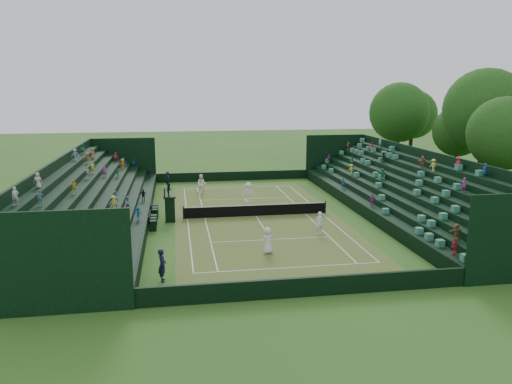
% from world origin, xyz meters
% --- Properties ---
extents(ground, '(160.00, 160.00, 0.00)m').
position_xyz_m(ground, '(0.00, 0.00, 0.00)').
color(ground, '#2E5A1C').
rests_on(ground, ground).
extents(court_surface, '(12.97, 26.77, 0.01)m').
position_xyz_m(court_surface, '(0.00, 0.00, 0.01)').
color(court_surface, '#3E7426').
rests_on(court_surface, ground).
extents(perimeter_wall_north, '(17.17, 0.20, 1.00)m').
position_xyz_m(perimeter_wall_north, '(0.00, 15.88, 0.50)').
color(perimeter_wall_north, black).
rests_on(perimeter_wall_north, ground).
extents(perimeter_wall_south, '(17.17, 0.20, 1.00)m').
position_xyz_m(perimeter_wall_south, '(0.00, -15.88, 0.50)').
color(perimeter_wall_south, black).
rests_on(perimeter_wall_south, ground).
extents(perimeter_wall_east, '(0.20, 31.77, 1.00)m').
position_xyz_m(perimeter_wall_east, '(8.48, 0.00, 0.50)').
color(perimeter_wall_east, black).
rests_on(perimeter_wall_east, ground).
extents(perimeter_wall_west, '(0.20, 31.77, 1.00)m').
position_xyz_m(perimeter_wall_west, '(-8.48, 0.00, 0.50)').
color(perimeter_wall_west, black).
rests_on(perimeter_wall_west, ground).
extents(north_grandstand, '(6.60, 32.00, 4.90)m').
position_xyz_m(north_grandstand, '(12.66, 0.00, 1.55)').
color(north_grandstand, black).
rests_on(north_grandstand, ground).
extents(south_grandstand, '(6.60, 32.00, 4.90)m').
position_xyz_m(south_grandstand, '(-12.66, 0.00, 1.55)').
color(south_grandstand, black).
rests_on(south_grandstand, ground).
extents(tennis_net, '(11.67, 0.10, 1.06)m').
position_xyz_m(tennis_net, '(0.00, 0.00, 0.53)').
color(tennis_net, black).
rests_on(tennis_net, ground).
extents(scoreboard_tower, '(2.00, 1.00, 3.70)m').
position_xyz_m(scoreboard_tower, '(17.75, 16.00, 3.14)').
color(scoreboard_tower, black).
rests_on(scoreboard_tower, ground).
extents(tree_row, '(11.72, 37.66, 12.03)m').
position_xyz_m(tree_row, '(23.08, 9.21, 6.97)').
color(tree_row, black).
rests_on(tree_row, ground).
extents(umpire_chair, '(0.96, 0.96, 3.01)m').
position_xyz_m(umpire_chair, '(-6.82, -0.49, 1.29)').
color(umpire_chair, black).
rests_on(umpire_chair, ground).
extents(courtside_chairs, '(0.51, 5.48, 1.10)m').
position_xyz_m(courtside_chairs, '(-8.05, -0.35, 0.42)').
color(courtside_chairs, black).
rests_on(courtside_chairs, ground).
extents(player_near_west, '(0.95, 0.78, 1.68)m').
position_xyz_m(player_near_west, '(-0.75, -9.14, 0.84)').
color(player_near_west, white).
rests_on(player_near_west, ground).
extents(player_near_east, '(0.70, 0.58, 1.63)m').
position_xyz_m(player_near_east, '(3.63, -5.54, 0.81)').
color(player_near_east, white).
rests_on(player_near_east, ground).
extents(player_far_west, '(1.05, 0.87, 1.94)m').
position_xyz_m(player_far_west, '(-3.83, 9.23, 0.97)').
color(player_far_west, white).
rests_on(player_far_west, ground).
extents(player_far_east, '(1.26, 0.81, 1.86)m').
position_xyz_m(player_far_east, '(0.10, 4.85, 0.93)').
color(player_far_east, white).
rests_on(player_far_east, ground).
extents(line_judge_north, '(0.49, 0.67, 1.72)m').
position_xyz_m(line_judge_north, '(-7.07, 12.71, 0.86)').
color(line_judge_north, black).
rests_on(line_judge_north, ground).
extents(line_judge_south, '(0.47, 0.68, 1.80)m').
position_xyz_m(line_judge_south, '(-7.15, -12.72, 0.90)').
color(line_judge_south, black).
rests_on(line_judge_south, ground).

